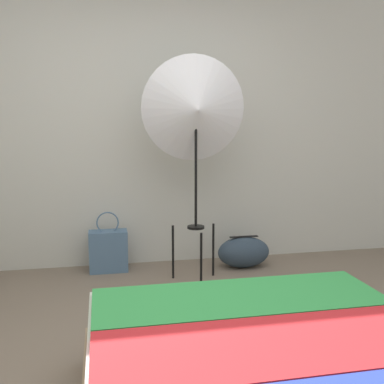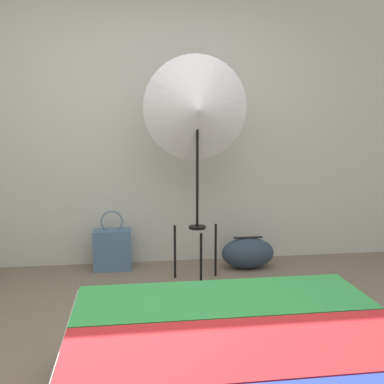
# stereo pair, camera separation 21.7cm
# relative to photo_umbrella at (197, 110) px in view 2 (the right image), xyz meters

# --- Properties ---
(wall_back) EXTENTS (8.00, 0.05, 2.60)m
(wall_back) POSITION_rel_photo_umbrella_xyz_m (-0.38, 0.62, -0.11)
(wall_back) COLOR beige
(wall_back) RESTS_ON ground_plane
(photo_umbrella) EXTENTS (0.86, 0.35, 1.86)m
(photo_umbrella) POSITION_rel_photo_umbrella_xyz_m (0.00, 0.00, 0.00)
(photo_umbrella) COLOR black
(photo_umbrella) RESTS_ON ground_plane
(tote_bag) EXTENTS (0.34, 0.18, 0.54)m
(tote_bag) POSITION_rel_photo_umbrella_xyz_m (-0.71, 0.41, -1.22)
(tote_bag) COLOR slate
(tote_bag) RESTS_ON ground_plane
(duffel_bag) EXTENTS (0.48, 0.28, 0.29)m
(duffel_bag) POSITION_rel_photo_umbrella_xyz_m (0.51, 0.27, -1.27)
(duffel_bag) COLOR #2D3D4C
(duffel_bag) RESTS_ON ground_plane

